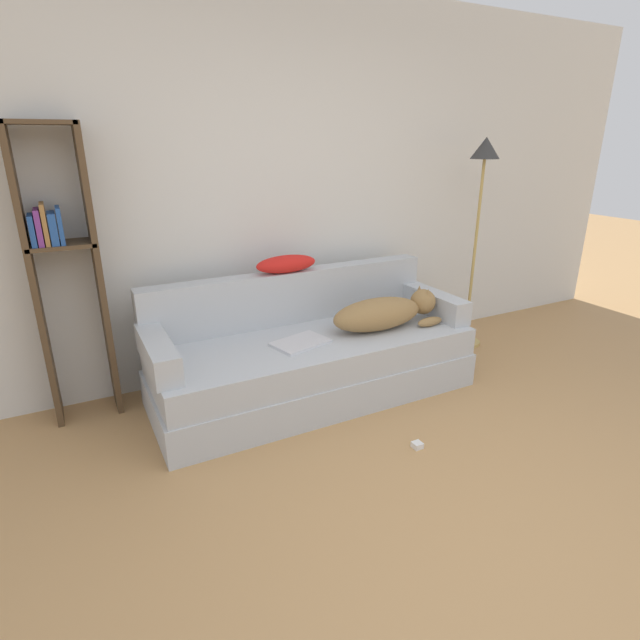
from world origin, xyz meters
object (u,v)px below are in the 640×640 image
at_px(power_adapter, 417,445).
at_px(dog, 385,312).
at_px(bookshelf, 63,264).
at_px(floor_lamp, 481,189).
at_px(couch, 314,366).
at_px(throw_pillow, 286,264).
at_px(laptop, 300,342).

bearing_deg(power_adapter, dog, 70.00).
xyz_separation_m(bookshelf, floor_lamp, (3.04, -0.27, 0.32)).
xyz_separation_m(bookshelf, power_adapter, (1.67, -1.34, -0.98)).
height_order(couch, throw_pillow, throw_pillow).
height_order(dog, laptop, dog).
bearing_deg(floor_lamp, power_adapter, -141.87).
height_order(couch, floor_lamp, floor_lamp).
bearing_deg(floor_lamp, bookshelf, 175.01).
distance_m(dog, laptop, 0.66).
distance_m(floor_lamp, power_adapter, 2.18).
distance_m(couch, dog, 0.63).
distance_m(couch, laptop, 0.28).
height_order(throw_pillow, bookshelf, bookshelf).
bearing_deg(couch, throw_pillow, 96.89).
height_order(couch, power_adapter, couch).
distance_m(dog, floor_lamp, 1.37).
height_order(bookshelf, floor_lamp, bookshelf).
distance_m(laptop, throw_pillow, 0.60).
relative_size(dog, floor_lamp, 0.49).
distance_m(dog, bookshelf, 2.08).
bearing_deg(throw_pillow, dog, -37.07).
bearing_deg(bookshelf, dog, -16.02).
xyz_separation_m(couch, laptop, (-0.13, -0.08, 0.23)).
bearing_deg(floor_lamp, dog, -164.84).
distance_m(throw_pillow, power_adapter, 1.51).
bearing_deg(power_adapter, floor_lamp, 38.13).
height_order(dog, power_adapter, dog).
bearing_deg(bookshelf, power_adapter, -38.86).
distance_m(couch, floor_lamp, 1.97).
bearing_deg(dog, laptop, 179.00).
xyz_separation_m(throw_pillow, bookshelf, (-1.39, 0.14, 0.13)).
distance_m(bookshelf, power_adapter, 2.36).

